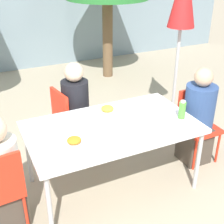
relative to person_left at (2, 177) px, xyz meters
name	(u,v)px	position (x,y,z in m)	size (l,w,h in m)	color
ground_plane	(112,184)	(1.10, 0.08, -0.54)	(24.00, 24.00, 0.00)	tan
dining_table	(112,130)	(1.10, 0.08, 0.16)	(1.69, 0.98, 0.75)	white
person_left	(2,177)	(0.00, 0.00, 0.00)	(0.34, 0.34, 1.13)	#473D33
chair_right	(196,119)	(2.24, 0.16, -0.03)	(0.40, 0.40, 0.87)	red
person_right	(197,119)	(2.19, 0.08, 0.02)	(0.35, 0.35, 1.18)	#473D33
chair_far	(68,117)	(0.88, 0.86, -0.03)	(0.46, 0.46, 0.87)	red
person_far	(76,113)	(0.97, 0.82, 0.04)	(0.33, 0.33, 1.19)	#383842
closed_umbrella	(183,2)	(2.49, 0.96, 1.18)	(0.36, 0.36, 2.28)	#333333
plate_0	(74,142)	(0.65, -0.08, 0.23)	(0.24, 0.24, 0.07)	white
plate_1	(107,110)	(1.18, 0.37, 0.24)	(0.25, 0.25, 0.07)	white
bottle	(182,110)	(1.81, -0.09, 0.30)	(0.07, 0.07, 0.20)	#51A338
drinking_cup	(53,148)	(0.44, -0.14, 0.26)	(0.07, 0.07, 0.11)	silver
salad_bowl	(155,130)	(1.41, -0.23, 0.24)	(0.19, 0.19, 0.06)	white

